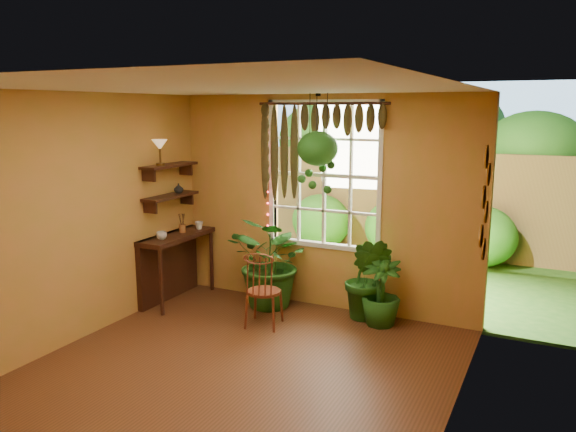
% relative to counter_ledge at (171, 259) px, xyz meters
% --- Properties ---
extents(floor, '(4.50, 4.50, 0.00)m').
position_rel_counter_ledge_xyz_m(floor, '(1.91, -1.60, -0.55)').
color(floor, brown).
rests_on(floor, ground).
extents(ceiling, '(4.50, 4.50, 0.00)m').
position_rel_counter_ledge_xyz_m(ceiling, '(1.91, -1.60, 2.15)').
color(ceiling, white).
rests_on(ceiling, wall_back).
extents(wall_back, '(4.00, 0.00, 4.00)m').
position_rel_counter_ledge_xyz_m(wall_back, '(1.91, 0.65, 0.80)').
color(wall_back, '#CB8445').
rests_on(wall_back, floor).
extents(wall_left, '(0.00, 4.50, 4.50)m').
position_rel_counter_ledge_xyz_m(wall_left, '(-0.09, -1.60, 0.80)').
color(wall_left, '#CB8445').
rests_on(wall_left, floor).
extents(wall_right, '(0.00, 4.50, 4.50)m').
position_rel_counter_ledge_xyz_m(wall_right, '(3.91, -1.60, 0.80)').
color(wall_right, '#CB8445').
rests_on(wall_right, floor).
extents(window, '(1.52, 0.10, 1.86)m').
position_rel_counter_ledge_xyz_m(window, '(1.91, 0.68, 1.15)').
color(window, white).
rests_on(window, wall_back).
extents(valance_vine, '(1.70, 0.12, 1.10)m').
position_rel_counter_ledge_xyz_m(valance_vine, '(1.82, 0.56, 1.73)').
color(valance_vine, '#391A0F').
rests_on(valance_vine, window).
extents(string_lights, '(0.03, 0.03, 1.54)m').
position_rel_counter_ledge_xyz_m(string_lights, '(1.15, 0.59, 1.20)').
color(string_lights, '#FF2633').
rests_on(string_lights, window).
extents(wall_plates, '(0.04, 0.32, 1.10)m').
position_rel_counter_ledge_xyz_m(wall_plates, '(3.89, 0.19, 1.00)').
color(wall_plates, '#F4E3C7').
rests_on(wall_plates, wall_right).
extents(counter_ledge, '(0.40, 1.20, 0.90)m').
position_rel_counter_ledge_xyz_m(counter_ledge, '(0.00, 0.00, 0.00)').
color(counter_ledge, '#391A0F').
rests_on(counter_ledge, floor).
extents(shelf_lower, '(0.25, 0.90, 0.04)m').
position_rel_counter_ledge_xyz_m(shelf_lower, '(0.03, 0.00, 0.85)').
color(shelf_lower, '#391A0F').
rests_on(shelf_lower, wall_left).
extents(shelf_upper, '(0.25, 0.90, 0.04)m').
position_rel_counter_ledge_xyz_m(shelf_upper, '(0.03, 0.00, 1.25)').
color(shelf_upper, '#391A0F').
rests_on(shelf_upper, wall_left).
extents(backyard, '(14.00, 10.00, 12.00)m').
position_rel_counter_ledge_xyz_m(backyard, '(2.15, 5.27, 0.73)').
color(backyard, '#225B1A').
rests_on(backyard, ground).
extents(windsor_chair, '(0.46, 0.48, 1.05)m').
position_rel_counter_ledge_xyz_m(windsor_chair, '(1.57, -0.31, -0.25)').
color(windsor_chair, brown).
rests_on(windsor_chair, floor).
extents(potted_plant_left, '(1.32, 1.23, 1.21)m').
position_rel_counter_ledge_xyz_m(potted_plant_left, '(1.37, 0.31, 0.05)').
color(potted_plant_left, '#1B4612').
rests_on(potted_plant_left, floor).
extents(potted_plant_mid, '(0.61, 0.51, 1.03)m').
position_rel_counter_ledge_xyz_m(potted_plant_mid, '(2.59, 0.43, -0.04)').
color(potted_plant_mid, '#1B4612').
rests_on(potted_plant_mid, floor).
extents(potted_plant_right, '(0.57, 0.57, 0.82)m').
position_rel_counter_ledge_xyz_m(potted_plant_right, '(2.78, 0.33, -0.14)').
color(potted_plant_right, '#1B4612').
rests_on(potted_plant_right, floor).
extents(hanging_basket, '(0.49, 0.49, 1.19)m').
position_rel_counter_ledge_xyz_m(hanging_basket, '(1.93, 0.40, 1.45)').
color(hanging_basket, black).
rests_on(hanging_basket, ceiling).
extents(cup_a, '(0.14, 0.14, 0.10)m').
position_rel_counter_ledge_xyz_m(cup_a, '(0.13, -0.33, 0.40)').
color(cup_a, silver).
rests_on(cup_a, counter_ledge).
extents(cup_b, '(0.12, 0.12, 0.10)m').
position_rel_counter_ledge_xyz_m(cup_b, '(0.19, 0.39, 0.40)').
color(cup_b, beige).
rests_on(cup_b, counter_ledge).
extents(brush_jar, '(0.09, 0.09, 0.32)m').
position_rel_counter_ledge_xyz_m(brush_jar, '(0.11, 0.12, 0.47)').
color(brush_jar, '#995A2C').
rests_on(brush_jar, counter_ledge).
extents(shelf_vase, '(0.16, 0.16, 0.13)m').
position_rel_counter_ledge_xyz_m(shelf_vase, '(0.04, 0.17, 0.93)').
color(shelf_vase, '#B2AD99').
rests_on(shelf_vase, shelf_lower).
extents(tiffany_lamp, '(0.20, 0.20, 0.33)m').
position_rel_counter_ledge_xyz_m(tiffany_lamp, '(0.05, -0.20, 1.51)').
color(tiffany_lamp, brown).
rests_on(tiffany_lamp, shelf_upper).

